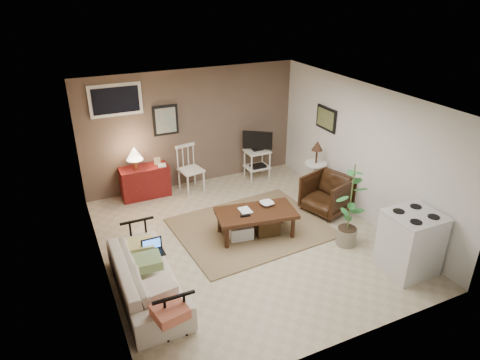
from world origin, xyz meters
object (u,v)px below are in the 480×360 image
tv_stand (257,154)px  coffee_table (255,221)px  side_table (316,162)px  red_console (144,179)px  stove (410,242)px  potted_plant (351,203)px  spindle_chair (190,170)px  sofa (146,272)px  armchair (327,193)px

tv_stand → coffee_table: bearing=-117.8°
coffee_table → side_table: size_ratio=1.21×
red_console → stove: red_console is taller
potted_plant → spindle_chair: bearing=119.1°
red_console → stove: 4.99m
sofa → spindle_chair: bearing=-29.6°
spindle_chair → side_table: (2.17, -1.25, 0.27)m
sofa → potted_plant: size_ratio=1.34×
tv_stand → side_table: (0.67, -1.21, 0.15)m
coffee_table → sofa: 2.13m
red_console → side_table: (3.09, -1.37, 0.34)m
side_table → stove: 2.66m
tv_stand → red_console: bearing=176.3°
red_console → tv_stand: bearing=-3.7°
sofa → armchair: 3.70m
coffee_table → sofa: sofa is taller
spindle_chair → stove: 4.39m
coffee_table → potted_plant: size_ratio=0.97×
sofa → stove: size_ratio=2.01×
red_console → tv_stand: 2.44m
side_table → potted_plant: (-0.52, -1.71, 0.05)m
sofa → armchair: (3.59, 0.90, 0.01)m
red_console → spindle_chair: bearing=-7.3°
potted_plant → stove: potted_plant is taller
potted_plant → tv_stand: bearing=92.9°
tv_stand → potted_plant: potted_plant is taller
side_table → armchair: 0.76m
red_console → stove: bearing=-53.6°
tv_stand → armchair: (0.49, -1.87, -0.17)m
coffee_table → potted_plant: 1.58m
red_console → side_table: size_ratio=0.94×
armchair → stove: stove is taller
coffee_table → tv_stand: bearing=62.2°
potted_plant → red_console: bearing=129.9°
spindle_chair → tv_stand: tv_stand is taller
spindle_chair → armchair: size_ratio=1.22×
sofa → side_table: 4.09m
potted_plant → stove: (0.38, -0.93, -0.29)m
stove → armchair: bearing=91.2°
tv_stand → potted_plant: size_ratio=0.73×
tv_stand → potted_plant: (0.15, -2.92, 0.21)m
armchair → potted_plant: size_ratio=0.54×
spindle_chair → sofa: bearing=-119.6°
spindle_chair → potted_plant: size_ratio=0.66×
coffee_table → red_console: (-1.33, 2.23, 0.10)m
coffee_table → spindle_chair: (-0.41, 2.11, 0.17)m
coffee_table → stove: (1.62, -1.79, 0.20)m
coffee_table → stove: 2.42m
sofa → tv_stand: (3.10, 2.77, 0.18)m
red_console → coffee_table: bearing=-59.1°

